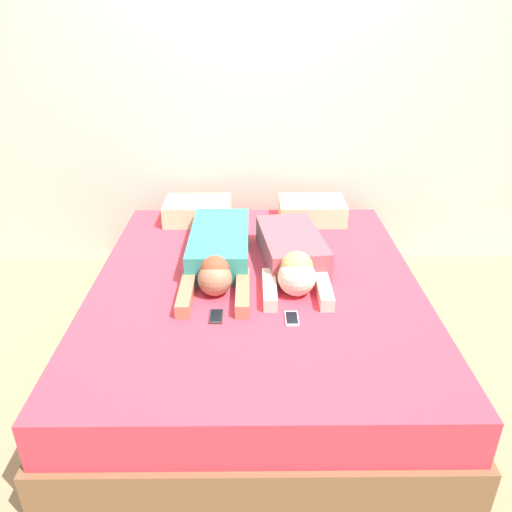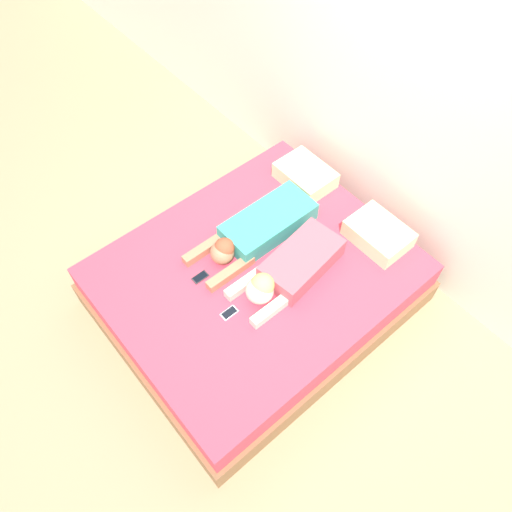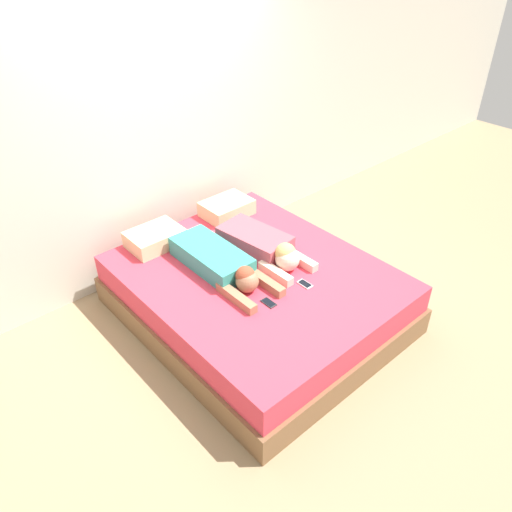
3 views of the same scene
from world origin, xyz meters
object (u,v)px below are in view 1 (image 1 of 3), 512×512
Objects in this scene: cell_phone_left at (216,316)px; cell_phone_right at (292,318)px; person_left at (219,252)px; pillow_head_right at (312,210)px; person_right at (293,255)px; pillow_head_left at (198,211)px; bed at (256,317)px.

cell_phone_right is at bearing -3.48° from cell_phone_left.
person_left is 0.56m from cell_phone_left.
person_right is at bearing -104.36° from pillow_head_right.
pillow_head_left is 1.00× the size of pillow_head_right.
pillow_head_right is at bearing 47.71° from person_left.
cell_phone_right is at bearing -66.31° from bed.
cell_phone_left is at bearing -118.37° from bed.
pillow_head_left is 0.43× the size of person_left.
pillow_head_left is at bearing 129.40° from person_right.
cell_phone_left and cell_phone_right have the same top height.
person_left is (-0.61, -0.67, 0.01)m from pillow_head_right.
person_right reaches higher than cell_phone_right.
pillow_head_right reaches higher than cell_phone_left.
pillow_head_left is at bearing 180.00° from pillow_head_right.
bed is at bearing -114.67° from pillow_head_right.
cell_phone_right is at bearing -65.63° from pillow_head_left.
pillow_head_left is 0.70m from person_left.
cell_phone_right is at bearing -94.51° from person_right.
person_right is at bearing 31.49° from bed.
pillow_head_right is 3.77× the size of cell_phone_left.
cell_phone_right is (0.38, -0.58, -0.08)m from person_left.
cell_phone_left is at bearing -88.13° from person_left.
cell_phone_left is 1.00× the size of cell_phone_right.
person_left is at bearing -132.29° from pillow_head_right.
person_right reaches higher than cell_phone_left.
person_right is at bearing 85.49° from cell_phone_right.
bed is at bearing 61.63° from cell_phone_left.
bed is 0.48m from cell_phone_left.
person_left is at bearing 123.45° from cell_phone_right.
person_left is (0.18, -0.67, 0.01)m from pillow_head_left.
person_right is at bearing -50.60° from pillow_head_left.
person_left reaches higher than pillow_head_left.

